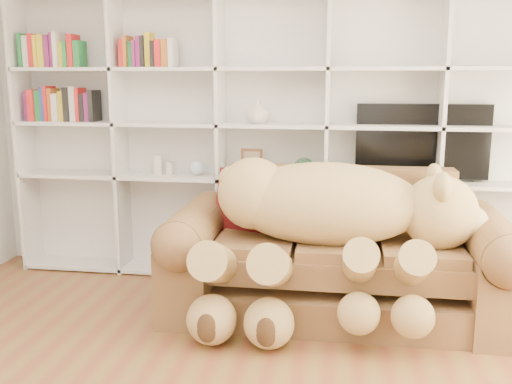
# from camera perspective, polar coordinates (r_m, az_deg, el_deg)

# --- Properties ---
(wall_back) EXTENTS (5.00, 0.02, 2.70)m
(wall_back) POSITION_cam_1_polar(r_m,az_deg,el_deg) (4.88, 2.02, 7.47)
(wall_back) COLOR white
(wall_back) RESTS_ON floor
(bookshelf) EXTENTS (4.43, 0.35, 2.40)m
(bookshelf) POSITION_cam_1_polar(r_m,az_deg,el_deg) (4.79, -1.06, 6.86)
(bookshelf) COLOR silver
(bookshelf) RESTS_ON floor
(sofa) EXTENTS (2.41, 1.04, 1.02)m
(sofa) POSITION_cam_1_polar(r_m,az_deg,el_deg) (4.18, 8.07, -6.87)
(sofa) COLOR brown
(sofa) RESTS_ON floor
(teddy_bear) EXTENTS (1.95, 1.03, 1.13)m
(teddy_bear) POSITION_cam_1_polar(r_m,az_deg,el_deg) (3.89, 7.10, -3.02)
(teddy_bear) COLOR tan
(teddy_bear) RESTS_ON sofa
(throw_pillow) EXTENTS (0.55, 0.42, 0.51)m
(throw_pillow) POSITION_cam_1_polar(r_m,az_deg,el_deg) (4.30, -0.71, -1.03)
(throw_pillow) COLOR #611011
(throw_pillow) RESTS_ON sofa
(tv) EXTENTS (1.04, 0.18, 0.62)m
(tv) POSITION_cam_1_polar(r_m,az_deg,el_deg) (4.76, 16.25, 4.72)
(tv) COLOR black
(tv) RESTS_ON bookshelf
(picture_frame) EXTENTS (0.18, 0.03, 0.23)m
(picture_frame) POSITION_cam_1_polar(r_m,az_deg,el_deg) (4.75, -0.41, 3.00)
(picture_frame) COLOR brown
(picture_frame) RESTS_ON bookshelf
(green_vase) EXTENTS (0.17, 0.17, 0.17)m
(green_vase) POSITION_cam_1_polar(r_m,az_deg,el_deg) (4.71, 4.82, 2.41)
(green_vase) COLOR #2A5233
(green_vase) RESTS_ON bookshelf
(figurine_tall) EXTENTS (0.11, 0.11, 0.17)m
(figurine_tall) POSITION_cam_1_polar(r_m,az_deg,el_deg) (4.96, -9.81, 2.71)
(figurine_tall) COLOR beige
(figurine_tall) RESTS_ON bookshelf
(figurine_short) EXTENTS (0.08, 0.08, 0.11)m
(figurine_short) POSITION_cam_1_polar(r_m,az_deg,el_deg) (4.93, -8.68, 2.36)
(figurine_short) COLOR beige
(figurine_short) RESTS_ON bookshelf
(snow_globe) EXTENTS (0.12, 0.12, 0.12)m
(snow_globe) POSITION_cam_1_polar(r_m,az_deg,el_deg) (4.86, -5.91, 2.43)
(snow_globe) COLOR silver
(snow_globe) RESTS_ON bookshelf
(shelf_vase) EXTENTS (0.23, 0.23, 0.19)m
(shelf_vase) POSITION_cam_1_polar(r_m,az_deg,el_deg) (4.70, 0.16, 8.07)
(shelf_vase) COLOR beige
(shelf_vase) RESTS_ON bookshelf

